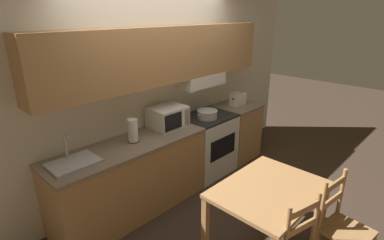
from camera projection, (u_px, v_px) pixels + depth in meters
The scene contains 12 objects.
ground_plane at pixel (162, 179), 4.32m from camera, with size 16.00×16.00×0.00m, color #3D2D23.
wall_back at pixel (163, 75), 3.77m from camera, with size 5.70×0.38×2.55m.
lower_counter_main at pixel (132, 178), 3.50m from camera, with size 1.90×0.62×0.88m.
lower_counter_right_stub at pixel (235, 131), 4.88m from camera, with size 0.65×0.62×0.88m.
stove_range at pixel (207, 144), 4.40m from camera, with size 0.76×0.61×0.88m.
cooking_pot at pixel (207, 114), 4.13m from camera, with size 0.37×0.29×0.12m.
microwave at pixel (168, 117), 3.81m from camera, with size 0.44×0.38×0.26m.
toaster at pixel (238, 99), 4.72m from camera, with size 0.26×0.16×0.18m.
sink_basin at pixel (73, 162), 2.90m from camera, with size 0.46×0.34×0.28m.
paper_towel_roll at pixel (133, 131), 3.36m from camera, with size 0.13×0.13×0.27m.
dining_table at pixel (268, 197), 2.81m from camera, with size 1.05×0.78×0.74m.
chair_right_of_table at pixel (342, 228), 2.67m from camera, with size 0.42×0.42×0.93m.
Camera 1 is at (-2.42, -2.92, 2.28)m, focal length 28.00 mm.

